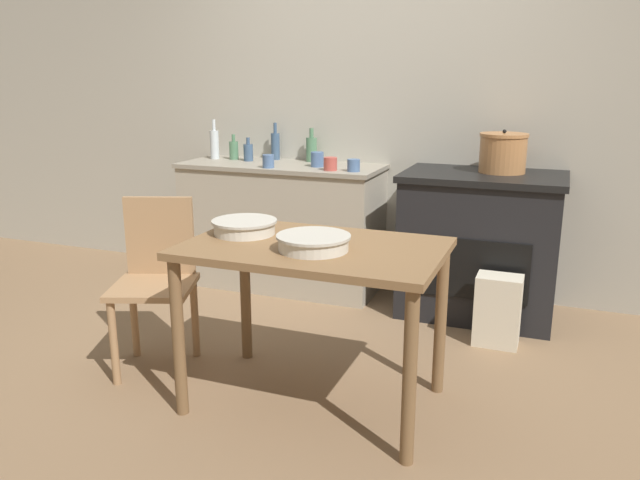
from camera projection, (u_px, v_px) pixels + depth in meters
The scene contains 19 objects.
ground_plane at pixel (284, 371), 3.26m from camera, with size 14.00×14.00×0.00m, color #896B4C.
wall_back at pixel (375, 108), 4.36m from camera, with size 8.00×0.07×2.55m.
counter_cabinet at pixel (282, 225), 4.51m from camera, with size 1.43×0.58×0.90m.
stove at pixel (480, 244), 3.97m from camera, with size 0.99×0.68×0.91m.
work_table at pixel (314, 268), 2.80m from camera, with size 1.14×0.73×0.77m.
chair at pixel (156, 278), 3.23m from camera, with size 0.51×0.51×0.89m.
flour_sack at pixel (498, 310), 3.55m from camera, with size 0.25×0.18×0.41m, color beige.
stock_pot at pixel (503, 153), 3.85m from camera, with size 0.29×0.29×0.27m.
mixing_bowl_large at pixel (313, 242), 2.67m from camera, with size 0.32×0.32×0.07m.
mixing_bowl_small at pixel (244, 226), 2.95m from camera, with size 0.31×0.31×0.07m.
bottle_far_left at pixel (215, 144), 4.63m from camera, with size 0.07×0.07×0.29m.
bottle_left at pixel (234, 150), 4.61m from camera, with size 0.07×0.07×0.18m.
bottle_mid_left at pixel (275, 145), 4.59m from camera, with size 0.06×0.06×0.27m.
bottle_center_left at pixel (312, 149), 4.49m from camera, with size 0.08×0.08×0.24m.
bottle_center at pixel (248, 152), 4.52m from camera, with size 0.07×0.07×0.17m.
cup_center_right at pixel (354, 165), 4.03m from camera, with size 0.08×0.08×0.08m, color #4C6B99.
cup_mid_right at pixel (330, 164), 4.08m from camera, with size 0.09×0.09×0.09m, color #B74C42.
cup_right at pixel (268, 161), 4.19m from camera, with size 0.08×0.08×0.09m, color #4C6B99.
cup_far_right at pixel (317, 159), 4.24m from camera, with size 0.09×0.09×0.10m, color #4C6B99.
Camera 1 is at (1.26, -2.71, 1.50)m, focal length 35.00 mm.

